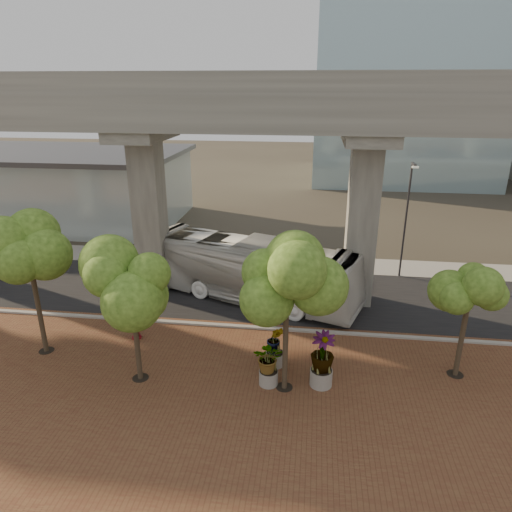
# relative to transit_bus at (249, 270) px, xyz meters

# --- Properties ---
(ground) EXTENTS (160.00, 160.00, 0.00)m
(ground) POSITION_rel_transit_bus_xyz_m (0.17, -1.57, -1.81)
(ground) COLOR #383129
(ground) RESTS_ON ground
(brick_plaza) EXTENTS (70.00, 13.00, 0.06)m
(brick_plaza) POSITION_rel_transit_bus_xyz_m (0.17, -9.57, -1.78)
(brick_plaza) COLOR brown
(brick_plaza) RESTS_ON ground
(asphalt_road) EXTENTS (90.00, 8.00, 0.04)m
(asphalt_road) POSITION_rel_transit_bus_xyz_m (0.17, 0.43, -1.79)
(asphalt_road) COLOR black
(asphalt_road) RESTS_ON ground
(curb_strip) EXTENTS (70.00, 0.25, 0.16)m
(curb_strip) POSITION_rel_transit_bus_xyz_m (0.17, -3.57, -1.73)
(curb_strip) COLOR #9C9992
(curb_strip) RESTS_ON ground
(far_sidewalk) EXTENTS (90.00, 3.00, 0.06)m
(far_sidewalk) POSITION_rel_transit_bus_xyz_m (0.17, 5.93, -1.78)
(far_sidewalk) COLOR #9C9992
(far_sidewalk) RESTS_ON ground
(transit_viaduct) EXTENTS (72.00, 5.60, 12.40)m
(transit_viaduct) POSITION_rel_transit_bus_xyz_m (0.17, 0.43, 5.48)
(transit_viaduct) COLOR #9B998C
(transit_viaduct) RESTS_ON ground
(station_pavilion) EXTENTS (23.00, 13.00, 6.30)m
(station_pavilion) POSITION_rel_transit_bus_xyz_m (-19.83, 14.43, 1.41)
(station_pavilion) COLOR #B0C3CA
(station_pavilion) RESTS_ON ground
(transit_bus) EXTENTS (13.25, 7.20, 3.62)m
(transit_bus) POSITION_rel_transit_bus_xyz_m (0.00, 0.00, 0.00)
(transit_bus) COLOR silver
(transit_bus) RESTS_ON ground
(fire_hydrant) EXTENTS (0.52, 0.47, 1.04)m
(fire_hydrant) POSITION_rel_transit_bus_xyz_m (-4.85, -5.29, -1.25)
(fire_hydrant) COLOR maroon
(fire_hydrant) RESTS_ON ground
(planter_front) EXTENTS (1.78, 1.78, 1.96)m
(planter_front) POSITION_rel_transit_bus_xyz_m (1.99, -8.10, -0.56)
(planter_front) COLOR #ADAA9D
(planter_front) RESTS_ON ground
(planter_right) EXTENTS (2.28, 2.28, 2.44)m
(planter_right) POSITION_rel_transit_bus_xyz_m (4.16, -7.87, -0.27)
(planter_right) COLOR #A79F96
(planter_right) RESTS_ON ground
(planter_left) EXTENTS (1.79, 1.79, 1.97)m
(planter_left) POSITION_rel_transit_bus_xyz_m (2.13, -6.68, -0.55)
(planter_left) COLOR gray
(planter_left) RESTS_ON ground
(street_tree_far_west) EXTENTS (3.96, 3.96, 6.67)m
(street_tree_far_west) POSITION_rel_transit_bus_xyz_m (-8.64, -6.94, 3.10)
(street_tree_far_west) COLOR #4E3F2C
(street_tree_far_west) RESTS_ON ground
(street_tree_near_west) EXTENTS (3.79, 3.79, 5.85)m
(street_tree_near_west) POSITION_rel_transit_bus_xyz_m (-3.47, -8.40, 2.36)
(street_tree_near_west) COLOR #4E3F2C
(street_tree_near_west) RESTS_ON ground
(street_tree_near_east) EXTENTS (4.11, 4.11, 6.49)m
(street_tree_near_east) POSITION_rel_transit_bus_xyz_m (2.67, -8.25, 2.85)
(street_tree_near_east) COLOR #4E3F2C
(street_tree_near_east) RESTS_ON ground
(street_tree_far_east) EXTENTS (3.10, 3.10, 5.45)m
(street_tree_far_east) POSITION_rel_transit_bus_xyz_m (9.94, -6.39, 2.27)
(street_tree_far_east) COLOR #4E3F2C
(street_tree_far_east) RESTS_ON ground
(streetlamp_west) EXTENTS (0.43, 1.25, 8.65)m
(streetlamp_west) POSITION_rel_transit_bus_xyz_m (-7.46, 4.42, 3.24)
(streetlamp_west) COLOR #302F34
(streetlamp_west) RESTS_ON ground
(streetlamp_east) EXTENTS (0.37, 1.08, 7.43)m
(streetlamp_east) POSITION_rel_transit_bus_xyz_m (9.29, 4.40, 2.53)
(streetlamp_east) COLOR #2F2E34
(streetlamp_east) RESTS_ON ground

